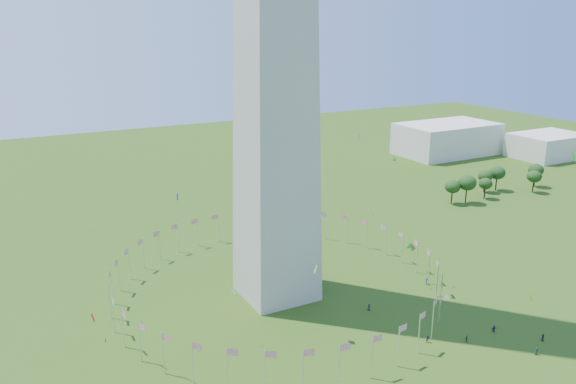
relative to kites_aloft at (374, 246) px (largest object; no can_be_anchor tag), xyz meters
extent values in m
cylinder|color=silver|center=(28.91, 24.63, -15.15)|extent=(0.24, 0.24, 9.00)
cylinder|color=silver|center=(28.30, 31.58, -15.15)|extent=(0.24, 0.24, 9.00)
cylinder|color=silver|center=(26.50, 38.31, -15.15)|extent=(0.24, 0.24, 9.00)
cylinder|color=silver|center=(23.55, 44.63, -15.15)|extent=(0.24, 0.24, 9.00)
cylinder|color=silver|center=(19.55, 50.35, -15.15)|extent=(0.24, 0.24, 9.00)
cylinder|color=silver|center=(14.62, 55.28, -15.15)|extent=(0.24, 0.24, 9.00)
cylinder|color=silver|center=(8.91, 59.27, -15.15)|extent=(0.24, 0.24, 9.00)
cylinder|color=silver|center=(2.59, 62.22, -15.15)|extent=(0.24, 0.24, 9.00)
cylinder|color=silver|center=(-4.15, 64.03, -15.15)|extent=(0.24, 0.24, 9.00)
cylinder|color=silver|center=(-11.09, 64.63, -15.15)|extent=(0.24, 0.24, 9.00)
cylinder|color=silver|center=(-18.04, 64.03, -15.15)|extent=(0.24, 0.24, 9.00)
cylinder|color=silver|center=(-24.77, 62.22, -15.15)|extent=(0.24, 0.24, 9.00)
cylinder|color=silver|center=(-31.09, 59.27, -15.15)|extent=(0.24, 0.24, 9.00)
cylinder|color=silver|center=(-36.80, 55.28, -15.15)|extent=(0.24, 0.24, 9.00)
cylinder|color=silver|center=(-41.73, 50.35, -15.15)|extent=(0.24, 0.24, 9.00)
cylinder|color=silver|center=(-45.73, 44.63, -15.15)|extent=(0.24, 0.24, 9.00)
cylinder|color=silver|center=(-48.68, 38.31, -15.15)|extent=(0.24, 0.24, 9.00)
cylinder|color=silver|center=(-50.48, 31.58, -15.15)|extent=(0.24, 0.24, 9.00)
cylinder|color=silver|center=(-51.09, 24.63, -15.15)|extent=(0.24, 0.24, 9.00)
cylinder|color=silver|center=(-50.48, 17.69, -15.15)|extent=(0.24, 0.24, 9.00)
cylinder|color=silver|center=(-48.68, 10.95, -15.15)|extent=(0.24, 0.24, 9.00)
cylinder|color=silver|center=(-45.73, 4.63, -15.15)|extent=(0.24, 0.24, 9.00)
cylinder|color=silver|center=(-41.73, -1.08, -15.15)|extent=(0.24, 0.24, 9.00)
cylinder|color=silver|center=(-36.80, -6.01, -15.15)|extent=(0.24, 0.24, 9.00)
cylinder|color=silver|center=(-31.09, -10.01, -15.15)|extent=(0.24, 0.24, 9.00)
cylinder|color=silver|center=(-24.77, -12.95, -15.15)|extent=(0.24, 0.24, 9.00)
cylinder|color=silver|center=(-18.04, -14.76, -15.15)|extent=(0.24, 0.24, 9.00)
cylinder|color=silver|center=(-11.09, -15.37, -15.15)|extent=(0.24, 0.24, 9.00)
cylinder|color=silver|center=(-4.15, -14.76, -15.15)|extent=(0.24, 0.24, 9.00)
cylinder|color=silver|center=(2.59, -12.95, -15.15)|extent=(0.24, 0.24, 9.00)
cylinder|color=silver|center=(8.91, -10.01, -15.15)|extent=(0.24, 0.24, 9.00)
cylinder|color=silver|center=(14.62, -6.01, -15.15)|extent=(0.24, 0.24, 9.00)
cylinder|color=silver|center=(19.55, -1.08, -15.15)|extent=(0.24, 0.24, 9.00)
cylinder|color=silver|center=(23.55, 4.63, -15.15)|extent=(0.24, 0.24, 9.00)
cylinder|color=silver|center=(26.50, 10.95, -15.15)|extent=(0.24, 0.24, 9.00)
cylinder|color=silver|center=(28.30, 17.69, -15.15)|extent=(0.24, 0.24, 9.00)
cube|color=beige|center=(138.91, 124.63, -11.65)|extent=(50.00, 30.00, 16.00)
cube|color=beige|center=(178.91, 94.63, -13.65)|extent=(35.00, 25.00, 12.00)
imported|color=#1B2641|center=(7.16, -10.80, -18.80)|extent=(1.04, 0.97, 1.70)
imported|color=#242424|center=(4.37, 6.57, -18.81)|extent=(0.87, 0.64, 1.68)
imported|color=black|center=(14.71, -14.51, -18.88)|extent=(1.02, 1.04, 1.53)
imported|color=#30194B|center=(23.03, -14.39, -18.86)|extent=(1.53, 0.82, 1.57)
imported|color=black|center=(29.47, -21.91, -18.83)|extent=(0.95, 0.82, 1.63)
imported|color=#21244D|center=(25.82, 10.75, -18.77)|extent=(1.22, 1.29, 1.76)
imported|color=#173B22|center=(23.79, -24.86, -18.88)|extent=(0.91, 0.83, 1.54)
plane|color=green|center=(13.00, 3.42, -3.77)|extent=(1.82, 1.21, 2.08)
plane|color=green|center=(29.01, -23.09, 21.37)|extent=(1.28, 2.26, 2.28)
plane|color=blue|center=(-43.22, -2.63, 18.15)|extent=(0.76, 1.36, 1.56)
plane|color=orange|center=(-52.28, 34.38, 1.23)|extent=(0.59, 1.83, 1.76)
plane|color=white|center=(-29.09, 8.88, -7.75)|extent=(1.15, 0.64, 1.21)
plane|color=yellow|center=(-3.18, -3.12, 8.93)|extent=(1.61, 1.89, 1.98)
plane|color=blue|center=(11.48, 22.94, 18.80)|extent=(0.94, 0.93, 1.27)
plane|color=yellow|center=(23.81, -22.10, -8.25)|extent=(0.69, 1.63, 1.48)
plane|color=white|center=(18.05, -4.40, -14.65)|extent=(1.51, 1.08, 1.81)
plane|color=green|center=(-12.94, 2.76, -3.74)|extent=(1.76, 1.37, 1.84)
plane|color=red|center=(-55.40, 24.34, -14.65)|extent=(1.23, 1.75, 1.84)
plane|color=green|center=(19.39, 18.69, 13.01)|extent=(1.18, 0.15, 1.18)
plane|color=green|center=(11.65, 0.89, -2.88)|extent=(2.12, 1.42, 1.85)
ellipsoid|color=#234918|center=(80.48, 59.16, -15.11)|extent=(5.81, 5.81, 9.08)
ellipsoid|color=#234918|center=(85.96, 57.38, -14.28)|extent=(6.87, 6.87, 10.73)
ellipsoid|color=#234918|center=(96.55, 58.10, -15.58)|extent=(5.21, 5.21, 8.14)
ellipsoid|color=#234918|center=(103.05, 64.44, -15.12)|extent=(5.80, 5.80, 9.06)
ellipsoid|color=#234918|center=(109.21, 64.05, -14.64)|extent=(6.42, 6.42, 10.03)
ellipsoid|color=#234918|center=(120.12, 54.98, -15.17)|extent=(5.74, 5.74, 8.96)
ellipsoid|color=#234918|center=(127.64, 60.36, -14.83)|extent=(6.17, 6.17, 9.64)
camera|label=1|loc=(-68.81, -90.04, 45.85)|focal=35.00mm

